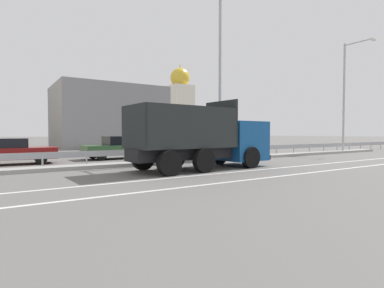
# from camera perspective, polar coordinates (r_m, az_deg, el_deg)

# --- Properties ---
(ground_plane) EXTENTS (320.00, 320.00, 0.00)m
(ground_plane) POSITION_cam_1_polar(r_m,az_deg,el_deg) (15.97, 6.71, -4.10)
(ground_plane) COLOR #605E5B
(lane_strip_0) EXTENTS (71.56, 0.16, 0.01)m
(lane_strip_0) POSITION_cam_1_polar(r_m,az_deg,el_deg) (12.97, 6.19, -5.52)
(lane_strip_0) COLOR silver
(lane_strip_0) RESTS_ON ground_plane
(lane_strip_1) EXTENTS (71.56, 0.16, 0.01)m
(lane_strip_1) POSITION_cam_1_polar(r_m,az_deg,el_deg) (11.54, 12.32, -6.49)
(lane_strip_1) COLOR silver
(lane_strip_1) RESTS_ON ground_plane
(median_island) EXTENTS (39.36, 1.10, 0.18)m
(median_island) POSITION_cam_1_polar(r_m,az_deg,el_deg) (18.13, 1.19, -3.07)
(median_island) COLOR gray
(median_island) RESTS_ON ground_plane
(median_guardrail) EXTENTS (71.56, 0.09, 0.78)m
(median_guardrail) POSITION_cam_1_polar(r_m,az_deg,el_deg) (19.14, -0.91, -1.36)
(median_guardrail) COLOR #9EA0A5
(median_guardrail) RESTS_ON ground_plane
(dump_truck) EXTENTS (7.38, 2.94, 3.32)m
(dump_truck) POSITION_cam_1_polar(r_m,az_deg,el_deg) (14.87, 4.41, 0.16)
(dump_truck) COLOR #144C8C
(dump_truck) RESTS_ON ground_plane
(median_road_sign) EXTENTS (0.82, 0.16, 2.41)m
(median_road_sign) POSITION_cam_1_polar(r_m,az_deg,el_deg) (18.22, 1.90, 0.76)
(median_road_sign) COLOR white
(median_road_sign) RESTS_ON ground_plane
(street_lamp_2) EXTENTS (0.71, 2.40, 10.08)m
(street_lamp_2) POSITION_cam_1_polar(r_m,az_deg,el_deg) (19.08, 5.70, 13.68)
(street_lamp_2) COLOR #ADADB2
(street_lamp_2) RESTS_ON ground_plane
(street_lamp_3) EXTENTS (0.70, 2.55, 9.66)m
(street_lamp_3) POSITION_cam_1_polar(r_m,az_deg,el_deg) (30.17, 27.28, 8.77)
(street_lamp_3) COLOR #ADADB2
(street_lamp_3) RESTS_ON ground_plane
(parked_car_3) EXTENTS (4.58, 2.00, 1.44)m
(parked_car_3) POSITION_cam_1_polar(r_m,az_deg,el_deg) (19.00, -31.29, -1.21)
(parked_car_3) COLOR maroon
(parked_car_3) RESTS_ON ground_plane
(parked_car_4) EXTENTS (4.59, 2.16, 1.51)m
(parked_car_4) POSITION_cam_1_polar(r_m,az_deg,el_deg) (20.77, -13.89, -0.66)
(parked_car_4) COLOR #335B33
(parked_car_4) RESTS_ON ground_plane
(parked_car_5) EXTENTS (3.88, 2.05, 1.42)m
(parked_car_5) POSITION_cam_1_polar(r_m,az_deg,el_deg) (22.73, -1.31, -0.47)
(parked_car_5) COLOR #335B33
(parked_car_5) RESTS_ON ground_plane
(parked_car_6) EXTENTS (4.26, 2.18, 1.38)m
(parked_car_6) POSITION_cam_1_polar(r_m,az_deg,el_deg) (25.84, 8.50, -0.19)
(parked_car_6) COLOR #335B33
(parked_car_6) RESTS_ON ground_plane
(background_building_1) EXTENTS (12.38, 10.13, 7.41)m
(background_building_1) POSITION_cam_1_polar(r_m,az_deg,el_deg) (39.16, -15.73, 4.89)
(background_building_1) COLOR gray
(background_building_1) RESTS_ON ground_plane
(church_tower) EXTENTS (3.60, 3.60, 13.38)m
(church_tower) POSITION_cam_1_polar(r_m,az_deg,el_deg) (49.98, -2.29, 7.09)
(church_tower) COLOR silver
(church_tower) RESTS_ON ground_plane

